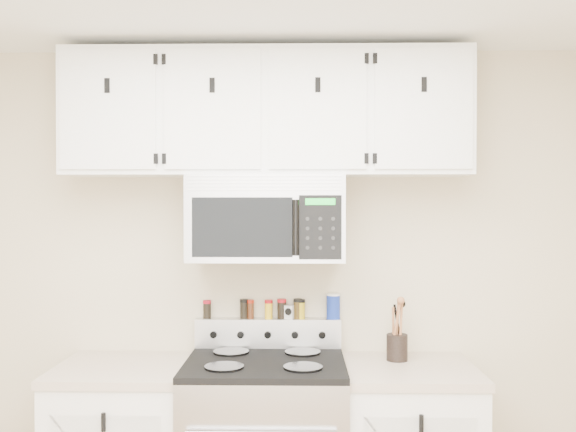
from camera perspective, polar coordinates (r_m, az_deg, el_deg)
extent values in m
cube|color=#BBAC8C|center=(3.41, -1.75, -6.51)|extent=(3.50, 0.01, 2.50)
cube|color=black|center=(3.15, -2.03, -12.96)|extent=(0.76, 0.65, 0.03)
cube|color=#B7B7BA|center=(3.41, -1.77, -10.34)|extent=(0.76, 0.08, 0.15)
cylinder|color=black|center=(3.01, -5.70, -13.21)|extent=(0.18, 0.18, 0.01)
cylinder|color=black|center=(3.00, 1.35, -13.30)|extent=(0.18, 0.18, 0.01)
cylinder|color=black|center=(3.30, -5.08, -11.94)|extent=(0.18, 0.18, 0.01)
cylinder|color=black|center=(3.29, 1.31, -12.01)|extent=(0.18, 0.18, 0.01)
cube|color=#B9A48E|center=(3.29, -14.42, -13.01)|extent=(0.64, 0.62, 0.04)
cube|color=#B9A48E|center=(3.22, 10.69, -13.30)|extent=(0.64, 0.62, 0.04)
cube|color=#9E9EA3|center=(3.19, -1.91, -0.17)|extent=(0.76, 0.38, 0.42)
cube|color=#B7B7BA|center=(3.00, -2.11, 3.01)|extent=(0.73, 0.01, 0.08)
cube|color=black|center=(3.00, -4.09, -1.00)|extent=(0.47, 0.01, 0.28)
cube|color=black|center=(2.99, 2.88, -1.01)|extent=(0.20, 0.01, 0.30)
cylinder|color=black|center=(2.95, 0.69, -1.04)|extent=(0.03, 0.03, 0.26)
cube|color=white|center=(3.25, -1.89, 9.05)|extent=(2.00, 0.33, 0.62)
cube|color=white|center=(3.21, -15.74, 9.12)|extent=(0.46, 0.01, 0.57)
cube|color=black|center=(3.22, -15.79, 11.10)|extent=(0.02, 0.01, 0.07)
cube|color=white|center=(3.10, -6.74, 9.43)|extent=(0.46, 0.01, 0.57)
cube|color=black|center=(3.11, -6.76, 11.48)|extent=(0.03, 0.01, 0.07)
cube|color=white|center=(3.08, 2.66, 9.51)|extent=(0.46, 0.01, 0.57)
cube|color=black|center=(3.09, 2.67, 11.58)|extent=(0.03, 0.01, 0.07)
cube|color=white|center=(3.13, 11.97, 9.34)|extent=(0.46, 0.01, 0.57)
cube|color=black|center=(3.14, 12.01, 11.37)|extent=(0.02, 0.01, 0.07)
cylinder|color=black|center=(3.30, 9.67, -11.44)|extent=(0.10, 0.10, 0.13)
cylinder|color=#9C6038|center=(3.28, 9.67, -9.74)|extent=(0.01, 0.01, 0.24)
cylinder|color=#9C6038|center=(3.27, 10.00, -9.61)|extent=(0.01, 0.01, 0.26)
cylinder|color=#9C6038|center=(3.29, 9.34, -9.86)|extent=(0.01, 0.01, 0.23)
cylinder|color=black|center=(3.30, 9.78, -9.75)|extent=(0.01, 0.01, 0.23)
cylinder|color=#9C6038|center=(3.26, 9.57, -9.72)|extent=(0.01, 0.01, 0.25)
cube|color=silver|center=(3.38, 0.05, -8.51)|extent=(0.07, 0.07, 0.07)
cylinder|color=#16309C|center=(3.38, 4.04, -8.08)|extent=(0.07, 0.07, 0.12)
cylinder|color=white|center=(3.37, 4.04, -6.98)|extent=(0.07, 0.07, 0.01)
cylinder|color=black|center=(3.42, -7.21, -8.36)|extent=(0.04, 0.04, 0.08)
cylinder|color=maroon|center=(3.41, -7.21, -7.58)|extent=(0.04, 0.04, 0.02)
cylinder|color=black|center=(3.40, -3.94, -8.36)|extent=(0.04, 0.04, 0.09)
cylinder|color=black|center=(3.39, -3.94, -7.52)|extent=(0.04, 0.04, 0.02)
cylinder|color=#472211|center=(3.39, -3.35, -8.40)|extent=(0.04, 0.04, 0.08)
cylinder|color=#9C1C0C|center=(3.38, -3.36, -7.59)|extent=(0.04, 0.04, 0.02)
cylinder|color=yellow|center=(3.39, -1.73, -8.42)|extent=(0.04, 0.04, 0.08)
cylinder|color=#AC0D13|center=(3.38, -1.73, -7.61)|extent=(0.04, 0.04, 0.02)
cylinder|color=black|center=(3.38, -0.56, -8.39)|extent=(0.05, 0.05, 0.09)
cylinder|color=#B30D18|center=(3.38, -0.56, -7.53)|extent=(0.05, 0.05, 0.02)
cylinder|color=#473211|center=(3.38, 0.87, -8.37)|extent=(0.04, 0.04, 0.09)
cylinder|color=black|center=(3.37, 0.87, -7.50)|extent=(0.04, 0.04, 0.02)
cylinder|color=gold|center=(3.38, 1.15, -8.40)|extent=(0.04, 0.04, 0.09)
cylinder|color=black|center=(3.37, 1.15, -7.55)|extent=(0.04, 0.04, 0.02)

